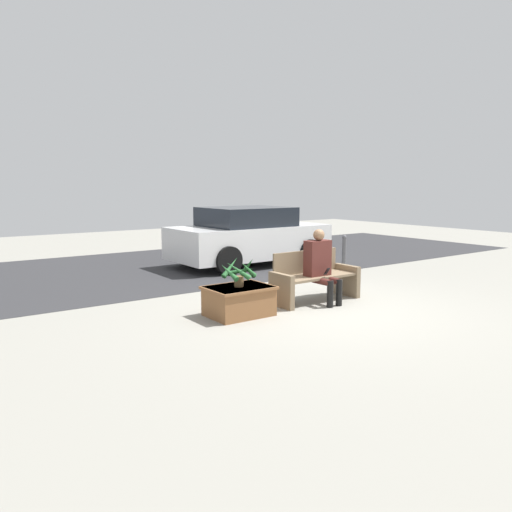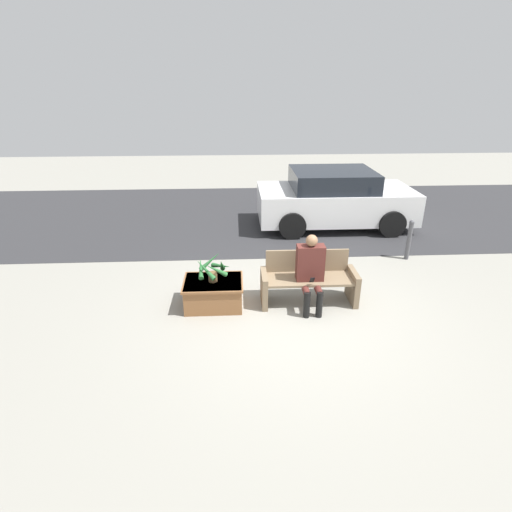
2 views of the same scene
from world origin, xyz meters
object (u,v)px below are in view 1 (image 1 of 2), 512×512
object	(u,v)px
potted_plant	(239,271)
bollard_post	(344,253)
person_seated	(321,263)
planter_box	(239,300)
bench	(314,278)
parked_car	(249,236)

from	to	relation	value
potted_plant	bollard_post	world-z (taller)	potted_plant
person_seated	planter_box	bearing A→B (deg)	176.54
bench	planter_box	distance (m)	1.58
planter_box	potted_plant	bearing A→B (deg)	-27.41
person_seated	potted_plant	distance (m)	1.56
bench	person_seated	world-z (taller)	person_seated
bench	parked_car	world-z (taller)	parked_car
bollard_post	planter_box	bearing A→B (deg)	-156.94
person_seated	planter_box	size ratio (longest dim) A/B	1.27
person_seated	planter_box	distance (m)	1.63
planter_box	potted_plant	world-z (taller)	potted_plant
potted_plant	bollard_post	distance (m)	4.27
parked_car	planter_box	bearing A→B (deg)	-126.59
potted_plant	bench	bearing A→B (deg)	2.83
bench	person_seated	size ratio (longest dim) A/B	1.28
bench	potted_plant	world-z (taller)	potted_plant
bench	bollard_post	distance (m)	2.85
planter_box	potted_plant	distance (m)	0.43
bench	person_seated	distance (m)	0.33
bench	potted_plant	xyz separation A→B (m)	(-1.57, -0.08, 0.28)
planter_box	parked_car	distance (m)	4.82
planter_box	bollard_post	xyz separation A→B (m)	(3.93, 1.67, 0.20)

